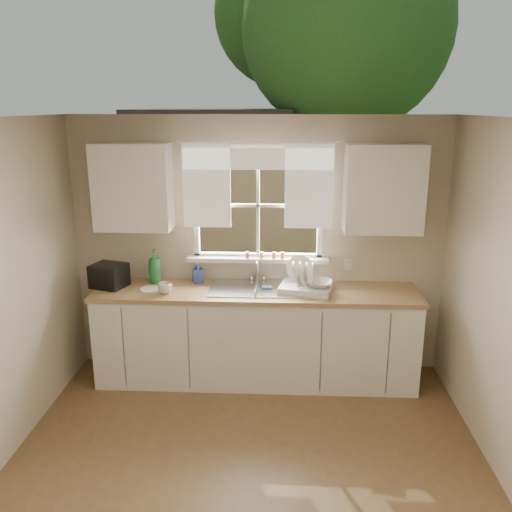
{
  "coord_description": "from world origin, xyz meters",
  "views": [
    {
      "loc": [
        0.24,
        -3.11,
        2.58
      ],
      "look_at": [
        0.0,
        1.65,
        1.25
      ],
      "focal_mm": 38.0,
      "sensor_mm": 36.0,
      "label": 1
    }
  ],
  "objects_px": {
    "dish_rack": "(305,284)",
    "black_appliance": "(109,276)",
    "soap_bottle_a": "(155,266)",
    "cup": "(165,288)"
  },
  "relations": [
    {
      "from": "dish_rack",
      "to": "black_appliance",
      "type": "bearing_deg",
      "value": 179.03
    },
    {
      "from": "dish_rack",
      "to": "cup",
      "type": "bearing_deg",
      "value": -174.21
    },
    {
      "from": "black_appliance",
      "to": "soap_bottle_a",
      "type": "bearing_deg",
      "value": 37.54
    },
    {
      "from": "cup",
      "to": "black_appliance",
      "type": "relative_size",
      "value": 0.43
    },
    {
      "from": "dish_rack",
      "to": "black_appliance",
      "type": "xyz_separation_m",
      "value": [
        -1.86,
        0.03,
        0.04
      ]
    },
    {
      "from": "soap_bottle_a",
      "to": "black_appliance",
      "type": "relative_size",
      "value": 1.12
    },
    {
      "from": "soap_bottle_a",
      "to": "cup",
      "type": "height_order",
      "value": "soap_bottle_a"
    },
    {
      "from": "soap_bottle_a",
      "to": "cup",
      "type": "distance_m",
      "value": 0.37
    },
    {
      "from": "cup",
      "to": "dish_rack",
      "type": "bearing_deg",
      "value": 7.69
    },
    {
      "from": "dish_rack",
      "to": "cup",
      "type": "height_order",
      "value": "dish_rack"
    }
  ]
}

